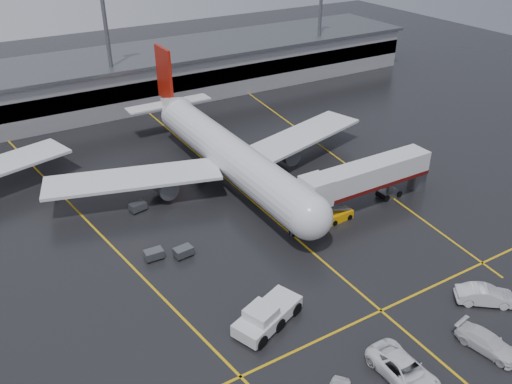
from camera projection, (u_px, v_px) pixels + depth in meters
ground at (261, 209)px, 67.29m from camera, size 220.00×220.00×0.00m
apron_line_centre at (261, 209)px, 67.28m from camera, size 0.25×90.00×0.02m
apron_line_stop at (381, 311)px, 50.85m from camera, size 60.00×0.25×0.02m
apron_line_left at (82, 216)px, 65.79m from camera, size 9.99×69.35×0.02m
apron_line_right at (326, 150)px, 82.82m from camera, size 7.57×69.64×0.02m
terminal at (130, 78)px, 100.96m from camera, size 122.00×19.00×8.60m
light_mast_mid at (107, 32)px, 89.30m from camera, size 3.00×1.20×25.45m
light_mast_right at (321, 7)px, 109.46m from camera, size 3.00×1.20×25.45m
main_airliner at (225, 151)px, 72.46m from camera, size 48.80×45.60×14.10m
jet_bridge at (368, 178)px, 66.20m from camera, size 19.90×3.40×6.05m
pushback_tractor at (266, 316)px, 48.73m from camera, size 7.81×5.31×2.59m
belt_loader at (339, 216)px, 64.79m from camera, size 3.66×1.84×2.27m
service_van_a at (404, 371)px, 43.27m from camera, size 3.18×6.81×1.89m
service_van_b at (488, 343)px, 46.16m from camera, size 3.19×5.88×1.62m
service_van_c at (485, 295)px, 51.41m from camera, size 5.60×4.95×1.84m
baggage_cart_a at (183, 251)px, 58.22m from camera, size 2.12×1.50×1.12m
baggage_cart_b at (154, 254)px, 57.80m from camera, size 2.06×1.39×1.12m
baggage_cart_c at (138, 207)px, 66.57m from camera, size 2.21×1.65×1.12m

